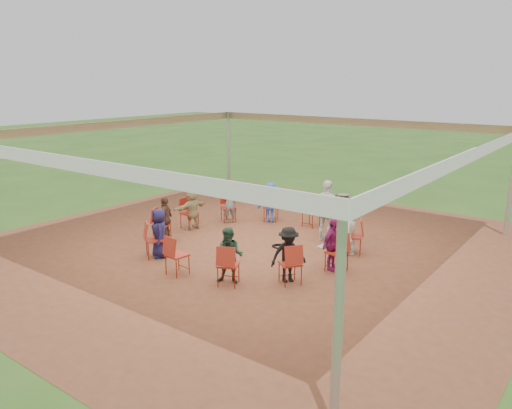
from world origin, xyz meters
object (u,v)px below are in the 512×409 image
Objects in this scene: chair_11 at (290,264)px; person_seated_1 at (349,230)px; chair_4 at (271,207)px; person_seated_6 at (166,219)px; chair_1 at (353,237)px; chair_2 at (342,222)px; chair_6 at (189,213)px; person_seated_4 at (229,203)px; person_seated_0 at (333,244)px; person_seated_2 at (338,217)px; chair_3 at (311,212)px; chair_5 at (228,207)px; chair_0 at (337,252)px; person_seated_7 at (159,233)px; chair_7 at (162,225)px; cable_coil at (278,246)px; chair_9 at (177,255)px; person_seated_5 at (192,209)px; chair_8 at (155,240)px; chair_10 at (228,265)px; person_seated_9 at (288,255)px; person_seated_8 at (230,256)px; person_seated_3 at (270,202)px; laptop at (326,244)px; standing_person at (327,211)px.

person_seated_1 is (0.11, 2.45, 0.16)m from chair_11.
person_seated_6 reaches higher than chair_4.
chair_1 is 1.00× the size of chair_11.
chair_6 is (-3.95, -1.83, 0.00)m from chair_2.
person_seated_4 is at bearing 159.78° from chair_6.
person_seated_0 is 1.00× the size of person_seated_2.
chair_11 is at bearing 120.00° from chair_3.
person_seated_1 reaches higher than chair_5.
chair_0 is at bearing 105.38° from person_seated_4.
person_seated_2 is at bearing 90.00° from person_seated_7.
chair_1 is 0.20m from person_seated_1.
chair_0 is 0.74× the size of person_seated_6.
chair_4 and chair_7 have the same top height.
cable_coil is (-0.92, -1.68, -0.43)m from chair_2.
chair_9 is 0.74× the size of person_seated_0.
person_seated_7 is (-1.15, 0.55, 0.16)m from chair_9.
person_seated_4 is at bearing 165.00° from person_seated_5.
chair_8 reaches higher than cable_coil.
chair_10 is 4.74m from person_seated_4.
person_seated_7 is at bearing 32.43° from chair_6.
person_seated_7 is (-3.88, -1.73, 0.16)m from chair_0.
chair_2 is at bearing 43.60° from person_seated_9.
person_seated_1 is (1.11, 3.29, 0.16)m from chair_10.
chair_8 is at bearing 27.57° from person_seated_5.
person_seated_7 and person_seated_8 have the same top height.
person_seated_4 is (-4.24, 0.32, 0.16)m from chair_1.
chair_8 is 0.74× the size of person_seated_6.
chair_8 is at bearing 30.00° from chair_6.
person_seated_0 and person_seated_5 have the same top height.
person_seated_3 is (-1.23, -0.33, 0.16)m from chair_3.
chair_3 is 4.35m from chair_11.
laptop is (4.39, 0.81, -0.03)m from person_seated_6.
chair_4 is 2.44m from standing_person.
chair_5 is 4.25m from person_seated_1.
chair_3 is at bearing 170.22° from person_seated_3.
chair_7 is 2.64× the size of laptop.
person_seated_7 is (-0.32, -4.24, 0.16)m from chair_4.
person_seated_9 is 3.05m from standing_person.
person_seated_8 is at bearing 150.00° from person_seated_0.
chair_10 is at bearing 120.00° from chair_2.
chair_11 reaches higher than cable_coil.
chair_11 is at bearing 136.40° from person_seated_2.
cable_coil is at bearing 104.72° from chair_4.
person_seated_9 is at bearing 150.00° from person_seated_1.
chair_8 is at bearing 150.00° from chair_10.
chair_4 is 1.00× the size of chair_11.
chair_5 is 4.35m from chair_9.
chair_2 and chair_11 have the same top height.
chair_6 is at bearing 74.62° from person_seated_1.
chair_9 is 3.47m from person_seated_0.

